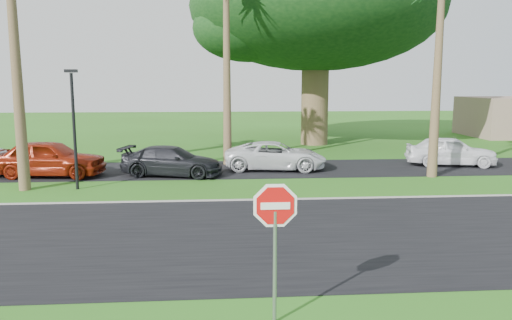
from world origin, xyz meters
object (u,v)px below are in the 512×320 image
object	(u,v)px
stop_sign_near	(275,224)
car_minivan	(276,156)
car_red	(50,159)
car_pickup	(451,151)
car_dark	(172,161)

from	to	relation	value
stop_sign_near	car_minivan	distance (m)	15.39
car_red	car_pickup	size ratio (longest dim) A/B	1.11
car_pickup	car_red	bearing A→B (deg)	106.53
car_dark	car_pickup	xyz separation A→B (m)	(13.68, 1.72, 0.08)
stop_sign_near	car_pickup	xyz separation A→B (m)	(10.64, 15.76, -1.04)
car_minivan	car_pickup	distance (m)	8.89
stop_sign_near	car_minivan	bearing A→B (deg)	83.39
car_red	car_pickup	bearing A→B (deg)	-79.42
car_red	car_pickup	world-z (taller)	car_red
stop_sign_near	car_pickup	world-z (taller)	stop_sign_near
stop_sign_near	car_pickup	bearing A→B (deg)	55.97
car_red	car_minivan	size ratio (longest dim) A/B	1.00
stop_sign_near	car_red	bearing A→B (deg)	120.56
car_minivan	car_pickup	bearing A→B (deg)	-79.31
stop_sign_near	car_pickup	distance (m)	19.05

